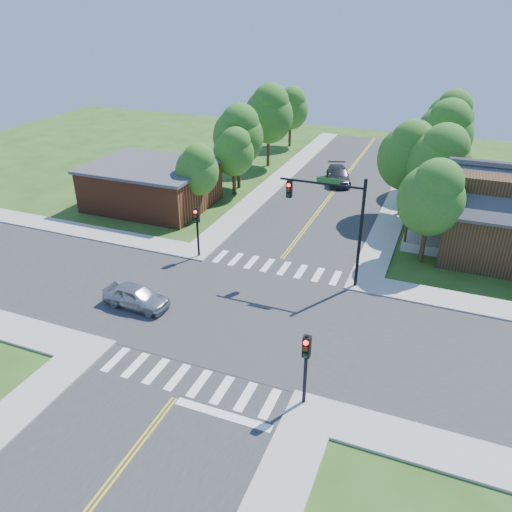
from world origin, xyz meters
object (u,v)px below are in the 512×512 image
at_px(signal_pole_se, 306,357).
at_px(car_silver, 136,297).
at_px(signal_pole_nw, 197,223).
at_px(car_dgrey, 338,176).
at_px(signal_mast_ne, 334,213).

height_order(signal_pole_se, car_silver, signal_pole_se).
bearing_deg(signal_pole_se, signal_pole_nw, 135.00).
distance_m(signal_pole_nw, car_dgrey, 20.59).
bearing_deg(signal_pole_nw, signal_pole_se, -45.00).
relative_size(signal_pole_nw, car_dgrey, 0.68).
xyz_separation_m(car_silver, car_dgrey, (5.72, 26.94, 0.06)).
height_order(signal_pole_nw, car_dgrey, signal_pole_nw).
height_order(signal_mast_ne, signal_pole_nw, signal_mast_ne).
bearing_deg(car_dgrey, car_silver, -120.74).
bearing_deg(signal_pole_nw, car_dgrey, 74.92).
bearing_deg(signal_mast_ne, car_dgrey, 101.92).
height_order(signal_mast_ne, car_silver, signal_mast_ne).
bearing_deg(signal_mast_ne, signal_pole_nw, -179.93).
xyz_separation_m(signal_pole_nw, car_silver, (-0.39, -7.14, -1.96)).
distance_m(signal_pole_se, car_dgrey, 31.61).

